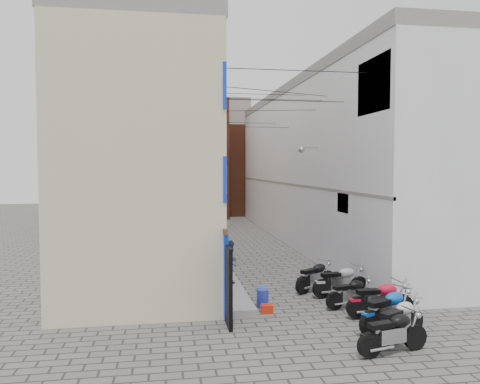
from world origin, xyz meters
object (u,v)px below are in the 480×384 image
motorcycle_c (389,308)px  motorcycle_g (316,275)px  red_crate (267,308)px  motorcycle_d (380,297)px  motorcycle_e (351,291)px  person_b (231,263)px  person_a (220,260)px  water_jug_near (263,299)px  water_jug_far (262,295)px  motorcycle_f (341,279)px  motorcycle_a (393,331)px  motorcycle_b (400,318)px

motorcycle_c → motorcycle_g: size_ratio=1.08×
red_crate → motorcycle_d: bearing=-17.5°
motorcycle_e → person_b: (-3.41, 2.45, 0.51)m
person_a → water_jug_near: bearing=179.5°
water_jug_far → red_crate: (-0.04, -0.99, -0.13)m
motorcycle_e → motorcycle_f: size_ratio=0.87×
motorcycle_g → person_b: 3.02m
motorcycle_f → water_jug_near: motorcycle_f is taller
motorcycle_a → motorcycle_e: size_ratio=1.09×
motorcycle_b → motorcycle_e: 2.83m
motorcycle_b → motorcycle_a: bearing=-67.8°
person_b → water_jug_near: 2.25m
motorcycle_a → motorcycle_d: bearing=147.9°
motorcycle_e → motorcycle_f: motorcycle_f is taller
person_b → water_jug_far: size_ratio=3.07×
motorcycle_c → motorcycle_f: motorcycle_c is taller
motorcycle_d → person_b: (-3.87, 3.48, 0.43)m
motorcycle_b → motorcycle_c: (0.09, 0.78, 0.02)m
motorcycle_e → person_a: size_ratio=1.14×
motorcycle_f → water_jug_near: bearing=-82.6°
motorcycle_a → motorcycle_c: motorcycle_c is taller
motorcycle_e → motorcycle_f: bearing=159.4°
motorcycle_a → motorcycle_f: bearing=160.5°
motorcycle_a → motorcycle_e: (0.44, 3.55, -0.04)m
motorcycle_a → water_jug_far: 5.00m
motorcycle_d → red_crate: motorcycle_d is taller
motorcycle_b → water_jug_far: bearing=-174.6°
motorcycle_f → red_crate: motorcycle_f is taller
motorcycle_g → water_jug_far: (-2.17, -1.15, -0.32)m
motorcycle_b → motorcycle_d: 1.84m
person_a → water_jug_far: size_ratio=3.07×
motorcycle_f → person_a: size_ratio=1.31×
motorcycle_g → red_crate: motorcycle_g is taller
motorcycle_d → motorcycle_e: size_ratio=1.16×
motorcycle_e → water_jug_near: bearing=-113.6°
motorcycle_e → water_jug_near: (-2.69, 0.46, -0.23)m
motorcycle_d → person_b: bearing=-133.2°
motorcycle_c → motorcycle_d: bearing=141.6°
water_jug_near → person_b: bearing=110.0°
red_crate → motorcycle_a: bearing=-57.6°
motorcycle_c → motorcycle_g: (-0.65, 4.15, -0.04)m
water_jug_near → red_crate: (0.03, -0.51, -0.16)m
motorcycle_d → motorcycle_f: size_ratio=1.01×
motorcycle_c → person_a: (-3.93, 5.08, 0.41)m
person_a → motorcycle_f: bearing=-137.6°
person_b → water_jug_far: bearing=-114.0°
motorcycle_d → motorcycle_g: bearing=-165.1°
motorcycle_d → person_a: bearing=-135.3°
water_jug_far → motorcycle_f: bearing=5.6°
motorcycle_d → person_a: (-4.19, 4.05, 0.43)m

